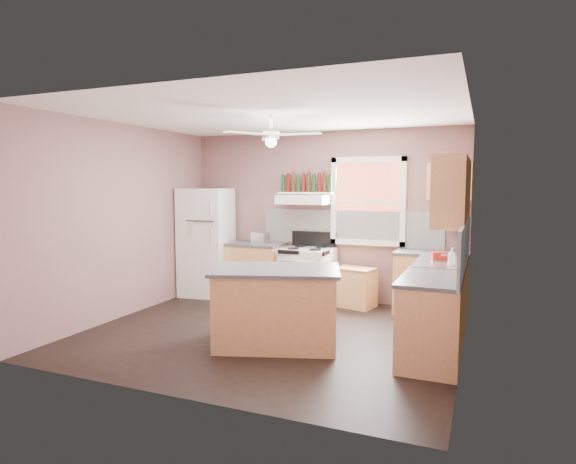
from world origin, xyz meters
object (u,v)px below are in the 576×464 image
at_px(toaster, 260,238).
at_px(island, 276,308).
at_px(refrigerator, 207,242).
at_px(cart, 354,287).
at_px(stove, 307,275).

distance_m(toaster, island, 2.45).
bearing_deg(refrigerator, cart, -3.64).
height_order(cart, island, island).
relative_size(stove, cart, 1.45).
distance_m(cart, island, 2.10).
xyz_separation_m(refrigerator, toaster, (0.92, 0.16, 0.09)).
xyz_separation_m(stove, cart, (0.75, 0.02, -0.13)).
distance_m(toaster, cart, 1.74).
bearing_deg(refrigerator, toaster, 2.61).
xyz_separation_m(refrigerator, island, (2.12, -1.91, -0.47)).
height_order(toaster, cart, toaster).
bearing_deg(stove, cart, 7.22).
distance_m(refrigerator, stove, 1.82).
bearing_deg(cart, refrigerator, -163.02).
distance_m(refrigerator, toaster, 0.94).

